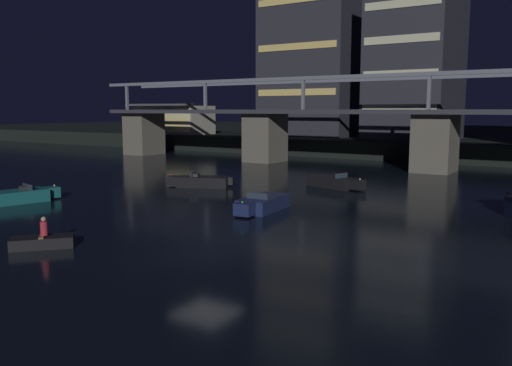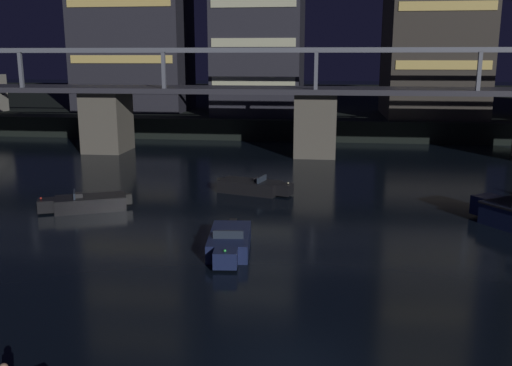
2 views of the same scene
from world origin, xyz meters
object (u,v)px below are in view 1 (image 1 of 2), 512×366
object	(u,v)px
speedboat_near_right	(18,196)
speedboat_mid_center	(201,181)
river_bridge	(436,130)
speedboat_mid_right	(262,204)
dinghy_with_paddler	(42,241)
tower_west_low	(311,26)
waterfront_pavilion	(174,120)
tower_west_tall	(416,60)
speedboat_mid_left	(335,182)

from	to	relation	value
speedboat_near_right	speedboat_mid_center	world-z (taller)	same
river_bridge	speedboat_mid_right	xyz separation A→B (m)	(-3.30, -26.08, -3.59)
speedboat_mid_right	dinghy_with_paddler	bearing A→B (deg)	-105.61
tower_west_low	waterfront_pavilion	distance (m)	25.81
river_bridge	tower_west_low	size ratio (longest dim) A/B	2.64
waterfront_pavilion	river_bridge	bearing A→B (deg)	-15.21
waterfront_pavilion	tower_west_tall	bearing A→B (deg)	6.07
waterfront_pavilion	speedboat_mid_left	xyz separation A→B (m)	(40.14, -26.81, -4.02)
speedboat_mid_center	dinghy_with_paddler	distance (m)	19.23
speedboat_mid_left	tower_west_low	bearing A→B (deg)	120.07
tower_west_tall	dinghy_with_paddler	distance (m)	55.68
tower_west_tall	speedboat_near_right	world-z (taller)	tower_west_tall
tower_west_tall	speedboat_near_right	distance (m)	50.83
river_bridge	speedboat_mid_left	bearing A→B (deg)	-103.89
tower_west_low	speedboat_mid_center	size ratio (longest dim) A/B	6.28
tower_west_tall	speedboat_mid_right	xyz separation A→B (m)	(3.49, -41.93, -11.81)
river_bridge	dinghy_with_paddler	xyz separation A→B (m)	(-6.78, -38.53, -3.73)
tower_west_low	tower_west_tall	distance (m)	16.79
tower_west_tall	dinghy_with_paddler	bearing A→B (deg)	-89.99
speedboat_mid_left	speedboat_mid_right	world-z (taller)	same
speedboat_mid_right	river_bridge	bearing A→B (deg)	82.79
speedboat_near_right	speedboat_mid_right	bearing A→B (deg)	22.81
tower_west_tall	speedboat_mid_center	xyz separation A→B (m)	(-5.84, -36.07, -11.81)
tower_west_low	speedboat_mid_right	size ratio (longest dim) A/B	6.03
river_bridge	waterfront_pavilion	world-z (taller)	river_bridge
speedboat_mid_right	dinghy_with_paddler	world-z (taller)	dinghy_with_paddler
speedboat_mid_left	waterfront_pavilion	bearing A→B (deg)	146.26
river_bridge	speedboat_near_right	distance (m)	37.16
tower_west_low	dinghy_with_paddler	xyz separation A→B (m)	(15.73, -56.16, -17.55)
speedboat_near_right	dinghy_with_paddler	size ratio (longest dim) A/B	1.94
river_bridge	tower_west_low	bearing A→B (deg)	141.94
speedboat_mid_center	tower_west_low	bearing A→B (deg)	104.64
river_bridge	tower_west_low	world-z (taller)	tower_west_low
dinghy_with_paddler	speedboat_mid_left	bearing A→B (deg)	82.54
river_bridge	waterfront_pavilion	xyz separation A→B (m)	(-43.83, 11.91, 0.43)
tower_west_low	waterfront_pavilion	world-z (taller)	tower_west_low
river_bridge	speedboat_mid_center	size ratio (longest dim) A/B	16.57
speedboat_mid_center	speedboat_mid_left	bearing A→B (deg)	30.73
tower_west_low	tower_west_tall	world-z (taller)	tower_west_low
river_bridge	speedboat_near_right	bearing A→B (deg)	-119.21
waterfront_pavilion	dinghy_with_paddler	size ratio (longest dim) A/B	4.62
river_bridge	speedboat_mid_center	distance (m)	24.10
waterfront_pavilion	speedboat_mid_center	size ratio (longest dim) A/B	2.47
tower_west_tall	speedboat_mid_center	bearing A→B (deg)	-99.20
speedboat_mid_center	speedboat_mid_right	distance (m)	11.02
river_bridge	speedboat_mid_center	world-z (taller)	river_bridge
speedboat_mid_right	tower_west_tall	bearing A→B (deg)	94.75
river_bridge	tower_west_tall	distance (m)	19.10
dinghy_with_paddler	speedboat_mid_right	bearing A→B (deg)	74.39
tower_west_tall	waterfront_pavilion	xyz separation A→B (m)	(-37.04, -3.94, -7.78)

